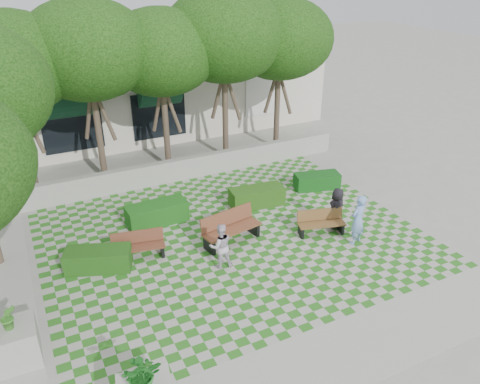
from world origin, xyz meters
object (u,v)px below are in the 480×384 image
hedge_west (98,259)px  person_dark (337,208)px  bench_mid (231,228)px  hedge_east (317,181)px  bench_east (321,223)px  hedge_midleft (157,213)px  hedge_midright (257,197)px  person_white (220,246)px  planter_back (16,342)px  person_blue (358,220)px  bench_west (138,246)px

hedge_west → person_dark: bearing=-8.4°
bench_mid → hedge_east: size_ratio=1.17×
bench_east → hedge_midleft: 5.66m
hedge_midright → person_white: bearing=-133.8°
planter_back → person_blue: (10.18, 0.51, 0.32)m
hedge_west → hedge_east: bearing=10.3°
hedge_west → person_white: size_ratio=1.33×
bench_west → hedge_midright: 5.09m
bench_mid → hedge_midright: bearing=32.5°
bench_mid → bench_west: bench_mid is taller
bench_east → person_dark: person_dark is taller
person_blue → bench_west: bearing=-36.9°
person_blue → person_dark: size_ratio=1.19×
hedge_midright → hedge_midleft: size_ratio=0.96×
hedge_midleft → hedge_west: bearing=-142.3°
hedge_midleft → person_white: (0.92, -3.36, 0.35)m
hedge_east → hedge_west: (-8.99, -1.63, 0.02)m
hedge_midleft → planter_back: size_ratio=1.30×
person_dark → person_white: size_ratio=1.01×
person_white → hedge_midleft: bearing=-65.9°
hedge_midright → planter_back: size_ratio=1.25×
planter_back → person_white: (5.71, 1.29, 0.18)m
hedge_west → person_white: bearing=-24.4°
hedge_east → planter_back: (-11.38, -4.42, 0.23)m
bench_mid → hedge_midleft: bearing=117.6°
person_blue → person_dark: bearing=-108.9°
bench_mid → hedge_east: 5.24m
planter_back → person_blue: size_ratio=0.94×
hedge_midright → person_dark: bearing=-56.9°
bench_east → person_white: person_white is taller
hedge_midright → hedge_midleft: (-3.74, 0.42, 0.02)m
bench_west → person_blue: person_blue is taller
bench_west → bench_east: bearing=-2.0°
bench_west → person_dark: person_dark is taller
hedge_west → planter_back: bearing=-130.5°
bench_west → hedge_midleft: 2.13m
planter_back → person_blue: bearing=2.9°
hedge_east → hedge_midright: bearing=-176.0°
bench_mid → hedge_east: bearing=12.3°
bench_east → person_dark: size_ratio=1.15×
bench_west → hedge_west: bearing=-165.9°
bench_west → bench_mid: bearing=1.8°
bench_mid → planter_back: planter_back is taller
planter_back → person_white: 5.85m
bench_east → planter_back: bearing=-154.7°
hedge_east → bench_west: bearing=-168.6°
hedge_midright → hedge_west: bearing=-166.8°
hedge_east → person_white: person_white is taller
bench_west → hedge_west: (-1.24, -0.07, -0.07)m
hedge_midleft → planter_back: 6.67m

